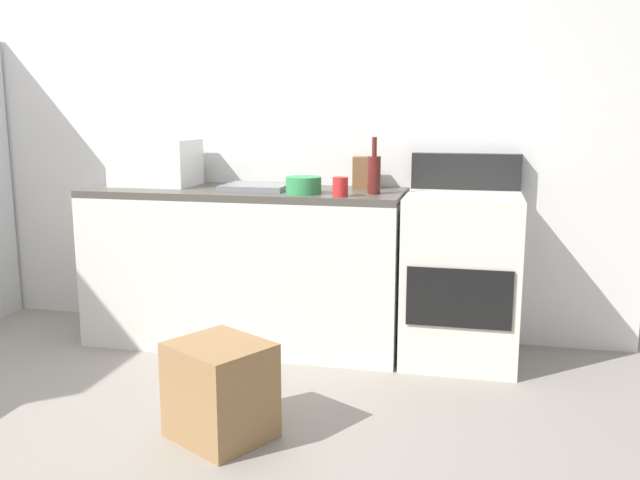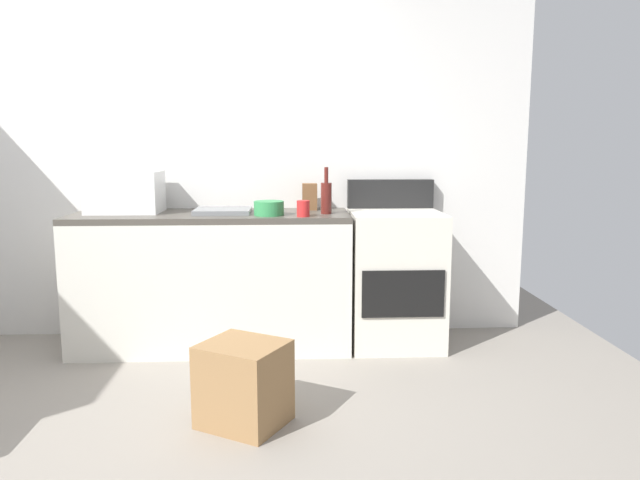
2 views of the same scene
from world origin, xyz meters
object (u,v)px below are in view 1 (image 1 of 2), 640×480
object	(u,v)px
coffee_mug	(340,187)
knife_block	(363,173)
microwave	(156,162)
wine_bottle	(374,173)
mixing_bowl	(304,185)
cardboard_box_large	(220,390)
stove_oven	(461,275)

from	to	relation	value
coffee_mug	knife_block	distance (m)	0.39
coffee_mug	microwave	bearing A→B (deg)	166.54
wine_bottle	mixing_bowl	world-z (taller)	wine_bottle
cardboard_box_large	wine_bottle	bearing A→B (deg)	67.23
wine_bottle	microwave	bearing A→B (deg)	174.31
microwave	cardboard_box_large	xyz separation A→B (m)	(0.85, -1.23, -0.83)
mixing_bowl	cardboard_box_large	distance (m)	1.27
stove_oven	mixing_bowl	bearing A→B (deg)	-170.41
microwave	coffee_mug	distance (m)	1.20
stove_oven	mixing_bowl	size ratio (longest dim) A/B	5.79
wine_bottle	cardboard_box_large	world-z (taller)	wine_bottle
stove_oven	microwave	distance (m)	1.87
knife_block	cardboard_box_large	distance (m)	1.59
stove_oven	cardboard_box_large	world-z (taller)	stove_oven
microwave	coffee_mug	world-z (taller)	microwave
wine_bottle	mixing_bowl	bearing A→B (deg)	-169.35
knife_block	microwave	bearing A→B (deg)	-175.08
wine_bottle	cardboard_box_large	bearing A→B (deg)	-112.77
microwave	mixing_bowl	distance (m)	0.97
wine_bottle	coffee_mug	bearing A→B (deg)	-135.91
microwave	mixing_bowl	xyz separation A→B (m)	(0.95, -0.20, -0.09)
wine_bottle	knife_block	bearing A→B (deg)	113.02
cardboard_box_large	stove_oven	bearing A→B (deg)	51.55
coffee_mug	knife_block	world-z (taller)	knife_block
cardboard_box_large	coffee_mug	bearing A→B (deg)	71.99
stove_oven	mixing_bowl	xyz separation A→B (m)	(-0.84, -0.14, 0.48)
mixing_bowl	stove_oven	bearing A→B (deg)	9.59
wine_bottle	cardboard_box_large	size ratio (longest dim) A/B	0.74
microwave	mixing_bowl	size ratio (longest dim) A/B	2.42
knife_block	wine_bottle	bearing A→B (deg)	-66.98
stove_oven	cardboard_box_large	size ratio (longest dim) A/B	2.71
microwave	mixing_bowl	bearing A→B (deg)	-11.92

